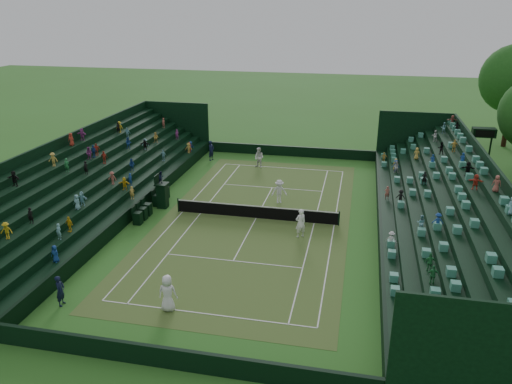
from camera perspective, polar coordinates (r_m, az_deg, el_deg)
ground at (r=35.30m, az=-0.00°, el=-3.04°), size 160.00×160.00×0.00m
court_surface at (r=35.30m, az=-0.00°, el=-3.03°), size 12.97×26.77×0.01m
perimeter_wall_north at (r=49.89m, az=3.84°, el=4.69°), size 17.17×0.20×1.00m
perimeter_wall_south at (r=21.92m, az=-9.21°, el=-18.30°), size 17.17×0.20×1.00m
perimeter_wall_east at (r=34.49m, az=13.94°, el=-3.38°), size 0.20×31.77×1.00m
perimeter_wall_west at (r=37.67m, az=-12.72°, el=-1.18°), size 0.20×31.77×1.00m
north_grandstand at (r=34.54m, az=21.02°, el=-2.26°), size 6.60×32.00×4.90m
south_grandstand at (r=39.20m, az=-18.41°, el=0.75°), size 6.60×32.00×4.90m
tennis_net at (r=35.09m, az=-0.00°, el=-2.25°), size 11.67×0.10×1.06m
scoreboard_tower at (r=50.09m, az=24.57°, el=6.05°), size 2.00×1.00×3.70m
umpire_chair at (r=37.41m, az=-10.69°, el=-0.02°), size 0.90×0.90×2.83m
courtside_chairs at (r=37.29m, az=-11.79°, el=-1.37°), size 0.58×5.55×1.26m
player_near_west at (r=25.23m, az=-10.07°, el=-11.32°), size 0.98×0.68×1.92m
player_near_east at (r=32.32m, az=5.10°, el=-3.56°), size 0.85×0.79×1.95m
player_far_west at (r=46.02m, az=0.36°, el=3.94°), size 1.14×1.03×1.90m
player_far_east at (r=37.78m, az=2.67°, el=0.07°), size 1.34×1.01×1.83m
line_judge_north at (r=48.48m, az=-5.14°, el=4.74°), size 0.66×0.81×1.92m
line_judge_south at (r=27.15m, az=-21.47°, el=-10.45°), size 0.44×0.63×1.63m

